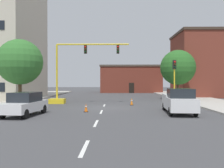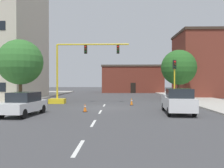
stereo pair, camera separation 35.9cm
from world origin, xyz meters
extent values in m
plane|color=#424244|center=(0.00, 0.00, 0.00)|extent=(160.00, 160.00, 0.00)
cube|color=#B2ADA3|center=(-12.37, 8.00, 0.07)|extent=(6.00, 56.00, 0.14)
cube|color=#B2ADA3|center=(12.37, 8.00, 0.07)|extent=(6.00, 56.00, 0.14)
cube|color=silver|center=(0.00, -14.00, 0.00)|extent=(0.16, 2.40, 0.01)
cube|color=silver|center=(0.00, -8.50, 0.00)|extent=(0.16, 2.40, 0.01)
cube|color=silver|center=(0.00, -3.00, 0.00)|extent=(0.16, 2.40, 0.01)
cube|color=silver|center=(0.00, 2.50, 0.00)|extent=(0.16, 2.40, 0.01)
cube|color=brown|center=(4.60, 32.90, 2.85)|extent=(13.45, 7.47, 5.70)
cube|color=#4C4238|center=(4.60, 32.90, 5.90)|extent=(13.75, 7.77, 0.40)
cube|color=black|center=(4.60, 29.14, 1.10)|extent=(1.10, 0.06, 2.20)
cube|color=brown|center=(18.32, 17.84, 5.09)|extent=(13.84, 9.40, 10.19)
cube|color=#3D2D23|center=(18.32, 17.84, 10.39)|extent=(14.14, 9.70, 0.40)
cube|color=yellow|center=(-5.52, 4.52, 0.28)|extent=(1.80, 1.20, 0.55)
cylinder|color=yellow|center=(-5.52, 4.52, 3.65)|extent=(0.20, 0.20, 6.20)
cylinder|color=yellow|center=(-1.42, 4.52, 6.75)|extent=(8.20, 0.16, 0.16)
cube|color=black|center=(-2.24, 4.52, 6.18)|extent=(0.32, 0.36, 0.95)
sphere|color=red|center=(-2.24, 4.33, 6.45)|extent=(0.20, 0.20, 0.20)
sphere|color=#38280A|center=(-2.24, 4.33, 6.17)|extent=(0.20, 0.20, 0.20)
sphere|color=black|center=(-2.24, 4.33, 5.89)|extent=(0.20, 0.20, 0.20)
cube|color=black|center=(1.46, 4.52, 6.18)|extent=(0.32, 0.36, 0.95)
sphere|color=red|center=(1.46, 4.33, 6.45)|extent=(0.20, 0.20, 0.20)
sphere|color=#38280A|center=(1.46, 4.33, 6.17)|extent=(0.20, 0.20, 0.20)
sphere|color=black|center=(1.46, 4.33, 5.89)|extent=(0.20, 0.20, 0.20)
cylinder|color=yellow|center=(7.45, 2.79, 2.40)|extent=(0.14, 0.14, 4.80)
cube|color=black|center=(7.45, 2.79, 4.33)|extent=(0.32, 0.36, 0.95)
sphere|color=red|center=(7.45, 2.60, 4.60)|extent=(0.20, 0.20, 0.20)
sphere|color=#38280A|center=(7.45, 2.60, 4.32)|extent=(0.20, 0.20, 0.20)
sphere|color=black|center=(7.45, 2.60, 4.04)|extent=(0.20, 0.20, 0.20)
cylinder|color=#4C3823|center=(-8.98, 2.52, 1.40)|extent=(0.36, 0.36, 2.79)
sphere|color=#33702D|center=(-8.98, 2.52, 4.60)|extent=(4.82, 4.82, 4.82)
cylinder|color=#4C3823|center=(9.80, 10.62, 1.32)|extent=(0.36, 0.36, 2.64)
sphere|color=#286023|center=(9.80, 10.62, 4.45)|extent=(4.83, 4.83, 4.83)
cube|color=white|center=(6.22, -3.70, 0.81)|extent=(2.39, 5.53, 0.95)
cube|color=#1E2328|center=(6.15, -4.60, 1.64)|extent=(1.97, 1.93, 0.70)
cube|color=white|center=(6.31, -2.52, 1.37)|extent=(2.20, 2.95, 0.16)
cylinder|color=black|center=(6.98, -5.60, 0.34)|extent=(0.27, 0.69, 0.68)
cylinder|color=black|center=(5.19, -5.47, 0.34)|extent=(0.27, 0.69, 0.68)
cylinder|color=black|center=(7.25, -1.94, 0.34)|extent=(0.27, 0.69, 0.68)
cylinder|color=black|center=(5.46, -1.81, 0.34)|extent=(0.27, 0.69, 0.68)
cube|color=white|center=(-5.55, -5.34, 0.69)|extent=(2.34, 4.68, 0.70)
cube|color=#1E2328|center=(-5.54, -5.24, 1.39)|extent=(1.95, 2.48, 0.70)
cylinder|color=black|center=(-6.20, -3.73, 0.34)|extent=(0.29, 0.70, 0.68)
cylinder|color=black|center=(-4.56, -3.92, 0.34)|extent=(0.29, 0.70, 0.68)
cylinder|color=black|center=(-6.54, -6.77, 0.34)|extent=(0.29, 0.70, 0.68)
cylinder|color=black|center=(-4.90, -6.96, 0.34)|extent=(0.29, 0.70, 0.68)
cube|color=black|center=(2.90, 2.73, 0.02)|extent=(0.36, 0.36, 0.04)
cone|color=orange|center=(2.90, 2.73, 0.41)|extent=(0.28, 0.28, 0.74)
cylinder|color=white|center=(2.90, 2.73, 0.50)|extent=(0.19, 0.19, 0.08)
cube|color=black|center=(-1.27, -3.06, 0.02)|extent=(0.36, 0.36, 0.04)
cone|color=orange|center=(-1.27, -3.06, 0.37)|extent=(0.28, 0.28, 0.67)
cylinder|color=white|center=(-1.27, -3.06, 0.45)|extent=(0.19, 0.19, 0.08)
camera|label=1|loc=(1.19, -23.34, 2.57)|focal=39.30mm
camera|label=2|loc=(1.55, -23.34, 2.57)|focal=39.30mm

